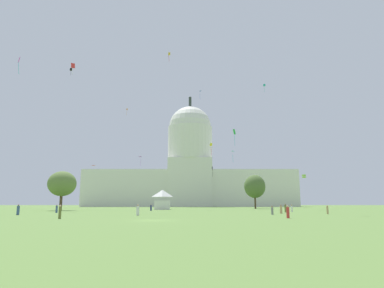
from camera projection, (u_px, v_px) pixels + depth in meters
ground_plane at (153, 220)px, 37.99m from camera, size 800.00×800.00×0.00m
capitol_building at (191, 172)px, 213.33m from camera, size 129.73×28.20×70.74m
event_tent at (164, 200)px, 107.09m from camera, size 5.17×5.02×6.18m
tree_east_mid at (256, 186)px, 126.52m from camera, size 7.96×8.27×12.50m
tree_west_far at (63, 184)px, 93.52m from camera, size 9.07×8.86×10.73m
person_olive_mid_right at (61, 212)px, 42.34m from camera, size 0.46×0.46×1.69m
person_grey_back_right at (139, 210)px, 58.34m from camera, size 0.49×0.49×1.51m
person_navy_mid_center at (152, 208)px, 88.87m from camera, size 0.59×0.59×1.71m
person_denim_near_tree_east at (58, 209)px, 69.45m from camera, size 0.57×0.57×1.62m
person_denim_near_tent at (20, 210)px, 56.25m from camera, size 0.64×0.64×1.73m
person_olive_lawn_far_left at (287, 208)px, 72.80m from camera, size 0.55×0.55×1.79m
person_red_lawn_far_right at (289, 212)px, 43.76m from camera, size 0.51×0.51×1.66m
person_tan_front_center at (282, 210)px, 63.96m from camera, size 0.48×0.48×1.68m
person_grey_mid_left at (274, 211)px, 57.94m from camera, size 0.55×0.55×1.50m
person_tan_aisle_center at (329, 210)px, 60.75m from camera, size 0.40×0.40×1.55m
person_white_near_tree_west at (139, 210)px, 53.75m from camera, size 0.52×0.52×1.73m
person_white_deep_crowd at (293, 208)px, 77.48m from camera, size 0.54×0.54×1.66m
kite_black_mid at (214, 169)px, 156.81m from camera, size 0.45×1.13×4.79m
kite_yellow_mid at (212, 146)px, 99.69m from camera, size 0.86×0.65×3.69m
kite_turquoise_high at (266, 85)px, 140.39m from camera, size 1.09×1.08×3.43m
kite_violet_mid at (142, 158)px, 168.25m from camera, size 1.69×1.84×4.43m
kite_orange_high at (128, 110)px, 196.37m from camera, size 0.86×0.87×4.11m
kite_cyan_low at (233, 153)px, 103.81m from camera, size 1.30×1.54×3.05m
kite_green_mid at (236, 134)px, 93.58m from camera, size 0.81×0.76×4.69m
kite_lime_low at (305, 176)px, 93.80m from camera, size 0.97×0.98×0.87m
kite_pink_low at (95, 167)px, 119.58m from camera, size 1.44×0.95×0.29m
kite_gold_high at (170, 54)px, 130.25m from camera, size 0.88×0.86×3.88m
kite_red_high at (74, 66)px, 94.98m from camera, size 1.00×0.72×3.33m
kite_magenta_mid at (20, 62)px, 72.77m from camera, size 0.47×0.75×3.91m
kite_blue_high at (200, 92)px, 158.79m from camera, size 1.27×1.56×3.70m
kite_black_high at (72, 70)px, 121.24m from camera, size 0.99×0.98×2.66m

